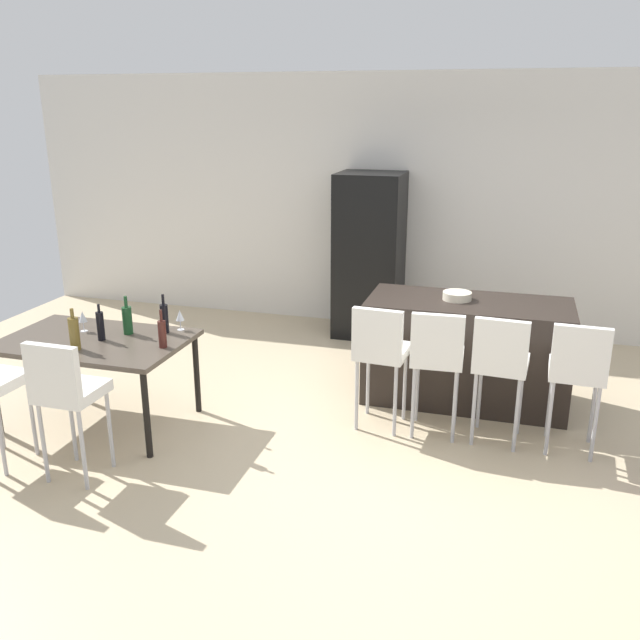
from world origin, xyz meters
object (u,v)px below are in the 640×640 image
Objects in this scene: dining_chair_far at (65,388)px; wine_bottle_far at (100,326)px; bar_chair_right at (501,360)px; bar_chair_left at (380,348)px; fruit_bowl at (457,296)px; bar_chair_middle at (437,354)px; wine_glass_end at (180,316)px; wine_bottle_near at (162,333)px; bar_chair_far at (578,367)px; wine_glass_left at (83,317)px; wine_bottle_right at (74,333)px; refrigerator at (369,255)px; kitchen_island at (466,351)px; wine_bottle_corner at (127,320)px; wine_bottle_middle at (164,318)px; dining_table at (95,346)px.

dining_chair_far is 3.50× the size of wine_bottle_far.
bar_chair_left is at bearing -180.00° from bar_chair_right.
fruit_bowl is at bearing 117.57° from bar_chair_right.
wine_glass_end is at bearing -176.01° from bar_chair_middle.
bar_chair_far is at bearing 10.46° from wine_bottle_near.
wine_glass_left is at bearing -173.10° from bar_chair_right.
dining_chair_far is 3.27m from fruit_bowl.
wine_bottle_right reaches higher than fruit_bowl.
bar_chair_middle is 0.84m from fruit_bowl.
wine_bottle_right is at bearing -160.24° from bar_chair_left.
refrigerator is 1.91m from fruit_bowl.
refrigerator reaches higher than kitchen_island.
wine_glass_left is (-3.37, -0.41, 0.17)m from bar_chair_right.
dining_chair_far is 1.13m from wine_glass_left.
wine_bottle_corner reaches higher than bar_chair_far.
wine_glass_left is at bearing -172.79° from wine_bottle_corner.
wine_bottle_middle is (-2.22, -0.24, 0.17)m from bar_chair_middle.
wine_bottle_middle reaches higher than wine_glass_end.
wine_bottle_right is (-2.24, -0.80, 0.18)m from bar_chair_left.
refrigerator is at bearing 61.64° from wine_bottle_far.
wine_bottle_right reaches higher than dining_chair_far.
wine_bottle_corner is at bearing 44.54° from dining_table.
bar_chair_middle is 3.20× the size of wine_bottle_middle.
fruit_bowl is (-0.11, 0.02, 0.50)m from kitchen_island.
bar_chair_left reaches higher than wine_bottle_far.
bar_chair_far is 3.55m from wine_bottle_corner.
wine_bottle_near is 0.56m from wine_bottle_far.
wine_bottle_middle is (-3.25, -0.24, 0.17)m from bar_chair_far.
dining_chair_far is 0.88m from wine_bottle_near.
bar_chair_far is 1.28m from fruit_bowl.
bar_chair_right is 0.71× the size of dining_table.
wine_bottle_far is at bearing -154.54° from kitchen_island.
wine_bottle_middle is at bearing -173.75° from bar_chair_middle.
wine_bottle_near is at bearing -1.42° from wine_bottle_far.
refrigerator reaches higher than fruit_bowl.
kitchen_island is 2.04m from refrigerator.
wine_glass_end is 2.39m from fruit_bowl.
bar_chair_far is at bearing 8.68° from wine_bottle_far.
bar_chair_far is 3.18× the size of wine_bottle_right.
bar_chair_middle reaches higher than wine_bottle_far.
wine_bottle_near is 0.84m from wine_glass_left.
wine_glass_left is (-0.39, -0.05, 0.00)m from wine_bottle_corner.
refrigerator is at bearing 70.93° from wine_bottle_near.
wine_bottle_corner reaches higher than wine_glass_left.
bar_chair_far is at bearing 2.69° from wine_glass_end.
refrigerator is (-1.53, 2.34, 0.22)m from bar_chair_right.
bar_chair_right is 3.20× the size of wine_bottle_middle.
wine_bottle_middle is at bearing 33.05° from dining_table.
wine_bottle_right is (-3.16, -0.80, 0.18)m from bar_chair_right.
dining_table is 5.92× the size of fruit_bowl.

